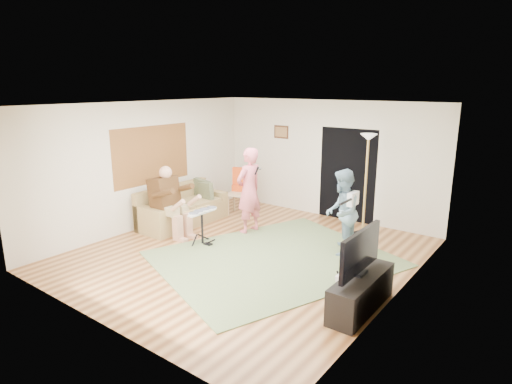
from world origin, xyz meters
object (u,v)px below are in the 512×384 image
at_px(sofa, 181,211).
at_px(singer, 249,191).
at_px(torchiere_lamp, 367,167).
at_px(guitar_spare, 345,285).
at_px(dining_chair, 240,198).
at_px(tv_cabinet, 361,293).
at_px(television, 360,251).
at_px(drum_kit, 202,229).
at_px(guitarist, 342,212).

height_order(sofa, singer, singer).
bearing_deg(torchiere_lamp, singer, -147.94).
distance_m(singer, guitar_spare, 3.37).
height_order(torchiere_lamp, dining_chair, torchiere_lamp).
bearing_deg(guitar_spare, tv_cabinet, -14.13).
height_order(torchiere_lamp, tv_cabinet, torchiere_lamp).
relative_size(tv_cabinet, television, 1.22).
relative_size(drum_kit, dining_chair, 0.65).
relative_size(guitarist, tv_cabinet, 1.12).
xyz_separation_m(drum_kit, guitarist, (2.35, 1.20, 0.48)).
distance_m(singer, television, 3.55).
relative_size(guitarist, torchiere_lamp, 0.75).
height_order(drum_kit, tv_cabinet, drum_kit).
bearing_deg(television, tv_cabinet, 0.00).
bearing_deg(guitar_spare, singer, 152.23).
relative_size(guitarist, dining_chair, 1.43).
xyz_separation_m(torchiere_lamp, dining_chair, (-2.98, -0.35, -1.04)).
height_order(sofa, guitar_spare, guitar_spare).
bearing_deg(drum_kit, television, -8.29).
bearing_deg(singer, torchiere_lamp, 127.74).
xyz_separation_m(dining_chair, television, (4.14, -2.52, 0.46)).
distance_m(drum_kit, dining_chair, 2.13).
distance_m(singer, guitarist, 2.07).
xyz_separation_m(guitar_spare, tv_cabinet, (0.28, -0.07, 0.01)).
height_order(guitarist, tv_cabinet, guitarist).
bearing_deg(tv_cabinet, singer, 153.32).
xyz_separation_m(torchiere_lamp, tv_cabinet, (1.20, -2.87, -1.19)).
bearing_deg(guitar_spare, drum_kit, 172.36).
xyz_separation_m(sofa, television, (4.74, -1.15, 0.57)).
xyz_separation_m(tv_cabinet, television, (-0.05, 0.00, 0.60)).
relative_size(sofa, guitarist, 1.32).
bearing_deg(guitarist, television, 12.09).
xyz_separation_m(drum_kit, singer, (0.29, 1.11, 0.59)).
bearing_deg(singer, dining_chair, -127.10).
height_order(singer, guitar_spare, singer).
distance_m(guitarist, tv_cabinet, 2.13).
distance_m(dining_chair, television, 4.87).
height_order(torchiere_lamp, television, torchiere_lamp).
bearing_deg(tv_cabinet, dining_chair, 148.98).
xyz_separation_m(singer, guitarist, (2.06, 0.09, -0.11)).
distance_m(singer, dining_chair, 1.43).
bearing_deg(torchiere_lamp, dining_chair, -173.34).
xyz_separation_m(sofa, guitarist, (3.64, 0.55, 0.51)).
distance_m(torchiere_lamp, tv_cabinet, 3.33).
bearing_deg(drum_kit, torchiere_lamp, 45.87).
bearing_deg(torchiere_lamp, drum_kit, -134.13).
bearing_deg(tv_cabinet, television, 180.00).
bearing_deg(tv_cabinet, torchiere_lamp, 112.79).
bearing_deg(television, drum_kit, 171.71).
xyz_separation_m(singer, torchiere_lamp, (2.00, 1.26, 0.54)).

